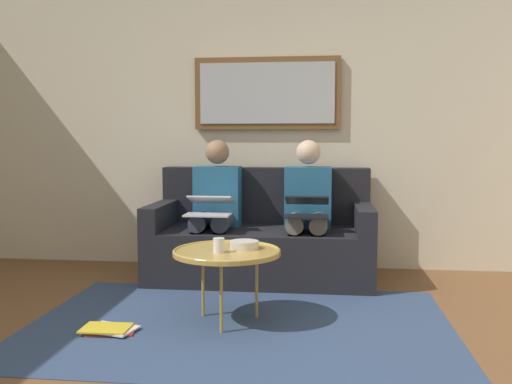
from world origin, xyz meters
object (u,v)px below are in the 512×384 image
bowl (244,245)px  person_right (215,205)px  cup (219,245)px  laptop_silver (210,206)px  coffee_table (227,253)px  magazine_stack (110,329)px  person_left (308,206)px  framed_mirror (267,93)px  laptop_black (307,207)px  couch (262,240)px

bowl → person_right: size_ratio=0.16×
cup → laptop_silver: 1.01m
coffee_table → magazine_stack: coffee_table is taller
coffee_table → cup: bearing=60.4°
cup → person_right: person_right is taller
person_left → person_right: (0.76, 0.00, 0.00)m
framed_mirror → coffee_table: 1.95m
framed_mirror → person_left: bearing=129.7°
laptop_black → bowl: bearing=66.3°
laptop_silver → magazine_stack: size_ratio=1.06×
magazine_stack → framed_mirror: bearing=-111.8°
bowl → cup: bearing=46.0°
person_right → framed_mirror: bearing=-129.7°
couch → person_right: bearing=10.2°
person_left → coffee_table: bearing=67.9°
person_left → magazine_stack: (1.13, 1.42, -0.59)m
couch → framed_mirror: size_ratio=1.40×
bowl → magazine_stack: 0.95m
coffee_table → laptop_silver: 0.97m
laptop_silver → magazine_stack: laptop_silver is taller
cup → person_right: bearing=-78.2°
framed_mirror → cup: framed_mirror is taller
coffee_table → cup: size_ratio=7.47×
coffee_table → person_right: (0.29, -1.15, 0.16)m
cup → magazine_stack: (0.62, 0.20, -0.48)m
cup → laptop_silver: bearing=-75.4°
coffee_table → bowl: bearing=-142.8°
cup → person_left: size_ratio=0.08×
cup → bowl: (-0.14, -0.14, -0.02)m
bowl → person_right: (0.39, -1.07, 0.13)m
framed_mirror → magazine_stack: 2.53m
person_right → magazine_stack: size_ratio=3.44×
laptop_black → magazine_stack: size_ratio=1.08×
cup → coffee_table: bearing=-119.6°
person_left → couch: bearing=-10.2°
coffee_table → laptop_black: bearing=-117.1°
person_left → magazine_stack: size_ratio=3.44×
couch → bowl: 1.15m
coffee_table → person_left: size_ratio=0.59×
coffee_table → laptop_silver: size_ratio=1.91×
couch → framed_mirror: 1.30m
couch → coffee_table: bearing=85.9°
person_left → magazine_stack: person_left is taller
person_left → laptop_black: 0.24m
bowl → laptop_silver: size_ratio=0.52×
coffee_table → laptop_silver: bearing=-72.1°
coffee_table → bowl: 0.13m
couch → laptop_silver: 0.58m
couch → person_right: (0.38, 0.07, 0.30)m
couch → person_right: size_ratio=1.58×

